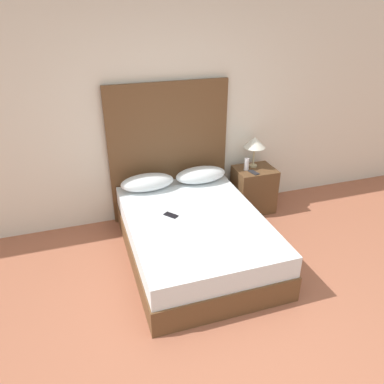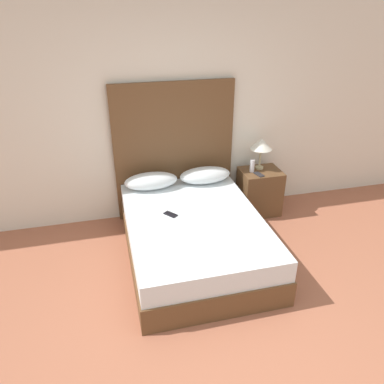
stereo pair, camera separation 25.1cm
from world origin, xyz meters
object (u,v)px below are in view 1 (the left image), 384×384
at_px(nightstand, 253,189).
at_px(table_lamp, 255,143).
at_px(bed, 195,237).
at_px(phone_on_bed, 171,215).
at_px(phone_on_nightstand, 254,172).

bearing_deg(nightstand, table_lamp, 85.08).
height_order(bed, table_lamp, table_lamp).
height_order(bed, phone_on_bed, phone_on_bed).
height_order(bed, nightstand, nightstand).
distance_m(nightstand, phone_on_nightstand, 0.33).
height_order(phone_on_bed, phone_on_nightstand, phone_on_nightstand).
xyz_separation_m(bed, nightstand, (1.07, 0.74, 0.05)).
bearing_deg(nightstand, bed, -145.36).
height_order(phone_on_bed, table_lamp, table_lamp).
height_order(phone_on_bed, nightstand, nightstand).
distance_m(phone_on_bed, table_lamp, 1.55).
relative_size(phone_on_bed, nightstand, 0.27).
bearing_deg(nightstand, phone_on_nightstand, -125.66).
bearing_deg(bed, phone_on_nightstand, 32.55).
distance_m(bed, table_lamp, 1.51).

